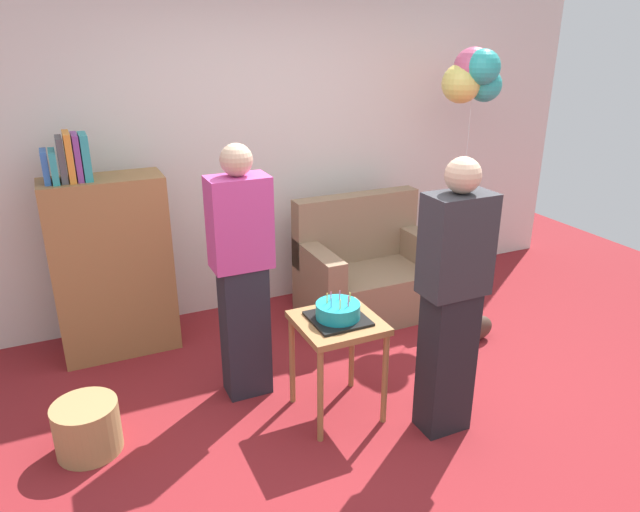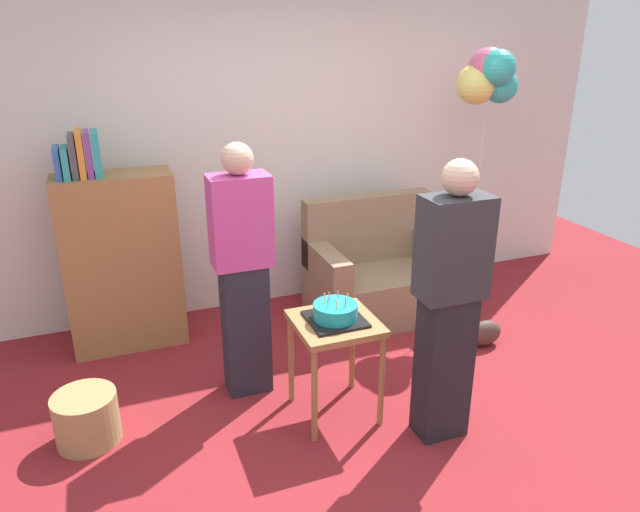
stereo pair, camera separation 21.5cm
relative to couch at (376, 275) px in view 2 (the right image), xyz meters
The scene contains 11 objects.
ground_plane 1.61m from the couch, 114.51° to the right, with size 8.00×8.00×0.00m, color maroon.
wall_back 1.35m from the couch, 136.45° to the left, with size 6.00×0.10×2.70m, color silver.
couch is the anchor object (origin of this frame).
bookshelf 2.00m from the couch, behind, with size 0.80×0.36×1.61m.
side_table 1.44m from the couch, 126.25° to the right, with size 0.48×0.48×0.64m.
birthday_cake 1.47m from the couch, 126.25° to the right, with size 0.32×0.32×0.17m.
person_blowing_candles 1.53m from the couch, 151.24° to the right, with size 0.36×0.22×1.63m.
person_holding_cake 1.65m from the couch, 102.40° to the right, with size 0.36×0.22×1.63m.
wicker_basket 2.45m from the couch, 158.60° to the right, with size 0.36×0.36×0.30m, color #A88451.
handbag 0.98m from the couch, 56.95° to the right, with size 0.28×0.14×0.20m, color #473328.
balloon_bunch 1.78m from the couch, ahead, with size 0.48×0.41×2.10m.
Camera 2 is at (-1.37, -2.54, 2.23)m, focal length 32.89 mm.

